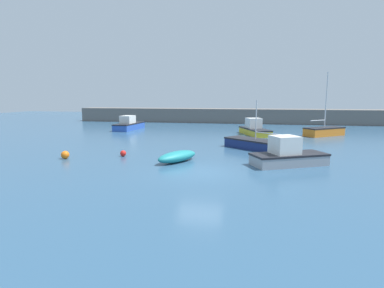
{
  "coord_description": "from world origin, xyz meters",
  "views": [
    {
      "loc": [
        2.62,
        -15.8,
        4.08
      ],
      "look_at": [
        -1.69,
        6.37,
        0.51
      ],
      "focal_mm": 28.0,
      "sensor_mm": 36.0,
      "label": 1
    }
  ],
  "objects_px": {
    "motorboat_with_cabin": "(254,129)",
    "sailboat_tall_mast": "(324,131)",
    "cabin_cruiser_white": "(288,155)",
    "mooring_buoy_orange": "(65,155)",
    "motorboat_grey_hull": "(129,125)",
    "sailboat_twin_hulled": "(255,144)",
    "mooring_buoy_red": "(123,153)",
    "rowboat_white_midwater": "(177,156)"
  },
  "relations": [
    {
      "from": "mooring_buoy_red",
      "to": "mooring_buoy_orange",
      "type": "distance_m",
      "value": 3.76
    },
    {
      "from": "sailboat_tall_mast",
      "to": "mooring_buoy_orange",
      "type": "relative_size",
      "value": 12.49
    },
    {
      "from": "motorboat_grey_hull",
      "to": "rowboat_white_midwater",
      "type": "bearing_deg",
      "value": -145.92
    },
    {
      "from": "mooring_buoy_red",
      "to": "motorboat_with_cabin",
      "type": "bearing_deg",
      "value": 56.98
    },
    {
      "from": "motorboat_with_cabin",
      "to": "mooring_buoy_orange",
      "type": "distance_m",
      "value": 19.88
    },
    {
      "from": "motorboat_grey_hull",
      "to": "motorboat_with_cabin",
      "type": "distance_m",
      "value": 15.59
    },
    {
      "from": "sailboat_twin_hulled",
      "to": "sailboat_tall_mast",
      "type": "bearing_deg",
      "value": -87.52
    },
    {
      "from": "rowboat_white_midwater",
      "to": "mooring_buoy_red",
      "type": "xyz_separation_m",
      "value": [
        -4.12,
        1.02,
        -0.13
      ]
    },
    {
      "from": "motorboat_grey_hull",
      "to": "rowboat_white_midwater",
      "type": "distance_m",
      "value": 20.18
    },
    {
      "from": "sailboat_tall_mast",
      "to": "mooring_buoy_orange",
      "type": "distance_m",
      "value": 25.4
    },
    {
      "from": "motorboat_grey_hull",
      "to": "mooring_buoy_orange",
      "type": "distance_m",
      "value": 17.99
    },
    {
      "from": "motorboat_grey_hull",
      "to": "motorboat_with_cabin",
      "type": "bearing_deg",
      "value": -95.64
    },
    {
      "from": "mooring_buoy_red",
      "to": "mooring_buoy_orange",
      "type": "xyz_separation_m",
      "value": [
        -3.44,
        -1.53,
        0.06
      ]
    },
    {
      "from": "motorboat_grey_hull",
      "to": "sailboat_tall_mast",
      "type": "xyz_separation_m",
      "value": [
        22.66,
        -1.75,
        -0.12
      ]
    },
    {
      "from": "rowboat_white_midwater",
      "to": "cabin_cruiser_white",
      "type": "relative_size",
      "value": 0.69
    },
    {
      "from": "motorboat_with_cabin",
      "to": "cabin_cruiser_white",
      "type": "height_order",
      "value": "motorboat_with_cabin"
    },
    {
      "from": "motorboat_grey_hull",
      "to": "cabin_cruiser_white",
      "type": "height_order",
      "value": "cabin_cruiser_white"
    },
    {
      "from": "mooring_buoy_red",
      "to": "sailboat_twin_hulled",
      "type": "bearing_deg",
      "value": 27.48
    },
    {
      "from": "sailboat_tall_mast",
      "to": "mooring_buoy_red",
      "type": "xyz_separation_m",
      "value": [
        -16.3,
        -14.47,
        -0.29
      ]
    },
    {
      "from": "rowboat_white_midwater",
      "to": "motorboat_grey_hull",
      "type": "bearing_deg",
      "value": -118.85
    },
    {
      "from": "motorboat_grey_hull",
      "to": "sailboat_twin_hulled",
      "type": "xyz_separation_m",
      "value": [
        15.4,
        -11.52,
        -0.22
      ]
    },
    {
      "from": "rowboat_white_midwater",
      "to": "mooring_buoy_orange",
      "type": "distance_m",
      "value": 7.57
    },
    {
      "from": "cabin_cruiser_white",
      "to": "mooring_buoy_orange",
      "type": "bearing_deg",
      "value": 157.3
    },
    {
      "from": "motorboat_grey_hull",
      "to": "rowboat_white_midwater",
      "type": "relative_size",
      "value": 1.68
    },
    {
      "from": "mooring_buoy_red",
      "to": "motorboat_grey_hull",
      "type": "bearing_deg",
      "value": 111.44
    },
    {
      "from": "motorboat_with_cabin",
      "to": "sailboat_tall_mast",
      "type": "relative_size",
      "value": 0.84
    },
    {
      "from": "motorboat_grey_hull",
      "to": "sailboat_twin_hulled",
      "type": "height_order",
      "value": "sailboat_twin_hulled"
    },
    {
      "from": "sailboat_twin_hulled",
      "to": "cabin_cruiser_white",
      "type": "height_order",
      "value": "sailboat_twin_hulled"
    },
    {
      "from": "cabin_cruiser_white",
      "to": "mooring_buoy_red",
      "type": "height_order",
      "value": "cabin_cruiser_white"
    },
    {
      "from": "cabin_cruiser_white",
      "to": "mooring_buoy_orange",
      "type": "height_order",
      "value": "cabin_cruiser_white"
    },
    {
      "from": "motorboat_grey_hull",
      "to": "sailboat_tall_mast",
      "type": "bearing_deg",
      "value": -91.65
    },
    {
      "from": "motorboat_grey_hull",
      "to": "mooring_buoy_orange",
      "type": "bearing_deg",
      "value": -167.86
    },
    {
      "from": "rowboat_white_midwater",
      "to": "mooring_buoy_red",
      "type": "distance_m",
      "value": 4.24
    },
    {
      "from": "sailboat_twin_hulled",
      "to": "motorboat_with_cabin",
      "type": "bearing_deg",
      "value": -51.04
    },
    {
      "from": "mooring_buoy_orange",
      "to": "cabin_cruiser_white",
      "type": "bearing_deg",
      "value": 3.52
    },
    {
      "from": "cabin_cruiser_white",
      "to": "mooring_buoy_red",
      "type": "xyz_separation_m",
      "value": [
        -10.85,
        0.65,
        -0.41
      ]
    },
    {
      "from": "rowboat_white_midwater",
      "to": "mooring_buoy_orange",
      "type": "height_order",
      "value": "rowboat_white_midwater"
    },
    {
      "from": "mooring_buoy_red",
      "to": "mooring_buoy_orange",
      "type": "height_order",
      "value": "mooring_buoy_orange"
    },
    {
      "from": "sailboat_twin_hulled",
      "to": "cabin_cruiser_white",
      "type": "relative_size",
      "value": 1.05
    },
    {
      "from": "mooring_buoy_red",
      "to": "rowboat_white_midwater",
      "type": "bearing_deg",
      "value": -13.85
    },
    {
      "from": "motorboat_with_cabin",
      "to": "sailboat_tall_mast",
      "type": "bearing_deg",
      "value": 72.72
    },
    {
      "from": "mooring_buoy_red",
      "to": "cabin_cruiser_white",
      "type": "bearing_deg",
      "value": -3.41
    }
  ]
}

